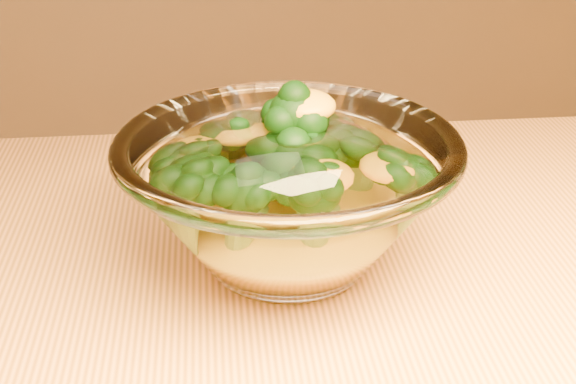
{
  "coord_description": "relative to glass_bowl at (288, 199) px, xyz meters",
  "views": [
    {
      "loc": [
        0.04,
        -0.38,
        1.07
      ],
      "look_at": [
        0.09,
        0.13,
        0.81
      ],
      "focal_mm": 50.0,
      "sensor_mm": 36.0,
      "label": 1
    }
  ],
  "objects": [
    {
      "name": "glass_bowl",
      "position": [
        0.0,
        0.0,
        0.0
      ],
      "size": [
        0.25,
        0.25,
        0.11
      ],
      "color": "white",
      "rests_on": "table"
    },
    {
      "name": "cheese_sauce",
      "position": [
        0.0,
        0.0,
        -0.02
      ],
      "size": [
        0.12,
        0.12,
        0.03
      ],
      "primitive_type": "ellipsoid",
      "color": "orange",
      "rests_on": "glass_bowl"
    },
    {
      "name": "broccoli_heap",
      "position": [
        -0.0,
        0.02,
        0.02
      ],
      "size": [
        0.17,
        0.15,
        0.09
      ],
      "color": "black",
      "rests_on": "cheese_sauce"
    }
  ]
}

